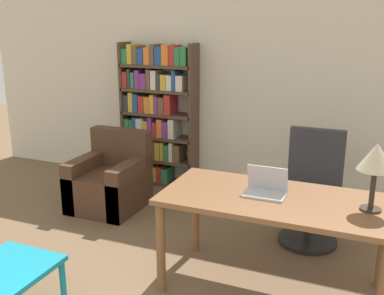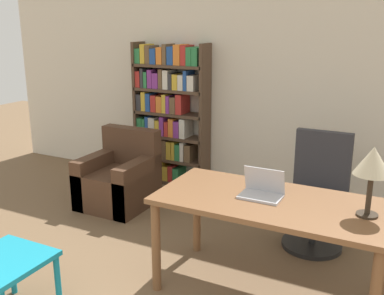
{
  "view_description": "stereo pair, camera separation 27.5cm",
  "coord_description": "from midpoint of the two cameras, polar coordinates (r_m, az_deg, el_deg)",
  "views": [
    {
      "loc": [
        1.17,
        -0.6,
        2.02
      ],
      "look_at": [
        -0.21,
        2.7,
        1.02
      ],
      "focal_mm": 42.0,
      "sensor_mm": 36.0,
      "label": 1
    },
    {
      "loc": [
        1.42,
        -0.49,
        2.02
      ],
      "look_at": [
        -0.21,
        2.7,
        1.02
      ],
      "focal_mm": 42.0,
      "sensor_mm": 36.0,
      "label": 2
    }
  ],
  "objects": [
    {
      "name": "wall_back",
      "position": [
        5.28,
        12.82,
        7.96
      ],
      "size": [
        8.0,
        0.06,
        2.7
      ],
      "color": "beige",
      "rests_on": "ground_plane"
    },
    {
      "name": "desk",
      "position": [
        3.41,
        12.26,
        -8.06
      ],
      "size": [
        1.68,
        0.82,
        0.77
      ],
      "color": "brown",
      "rests_on": "ground_plane"
    },
    {
      "name": "laptop",
      "position": [
        3.4,
        11.19,
        -5.4
      ],
      "size": [
        0.31,
        0.21,
        0.22
      ],
      "color": "#B2B2B7",
      "rests_on": "desk"
    },
    {
      "name": "table_lamp",
      "position": [
        3.19,
        24.3,
        -1.87
      ],
      "size": [
        0.24,
        0.24,
        0.48
      ],
      "color": "#2D2319",
      "rests_on": "desk"
    },
    {
      "name": "office_chair",
      "position": [
        4.35,
        17.36,
        -5.89
      ],
      "size": [
        0.55,
        0.55,
        1.06
      ],
      "color": "black",
      "rests_on": "ground_plane"
    },
    {
      "name": "side_table_blue",
      "position": [
        3.37,
        -20.41,
        -14.26
      ],
      "size": [
        0.54,
        0.54,
        0.47
      ],
      "color": "teal",
      "rests_on": "ground_plane"
    },
    {
      "name": "armchair",
      "position": [
        5.15,
        -7.7,
        -4.2
      ],
      "size": [
        0.72,
        0.75,
        0.85
      ],
      "color": "#472D1E",
      "rests_on": "ground_plane"
    },
    {
      "name": "bookshelf",
      "position": [
        5.69,
        -1.73,
        4.22
      ],
      "size": [
        0.98,
        0.28,
        1.78
      ],
      "color": "#4C3828",
      "rests_on": "ground_plane"
    }
  ]
}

